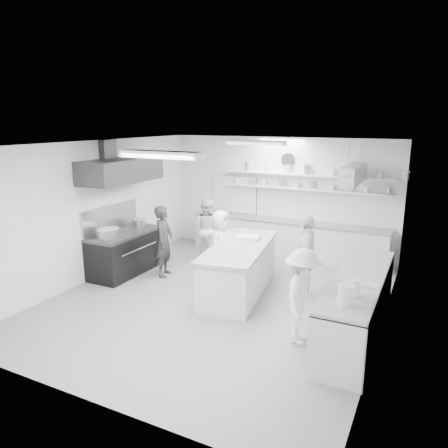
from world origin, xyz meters
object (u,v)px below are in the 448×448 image
at_px(cook_stove, 164,241).
at_px(cook_back, 207,229).
at_px(back_counter, 286,239).
at_px(prep_island, 239,270).
at_px(right_counter, 358,306).
at_px(stove, 125,254).

distance_m(cook_stove, cook_back, 1.56).
distance_m(back_counter, cook_stove, 3.26).
bearing_deg(back_counter, prep_island, -92.20).
bearing_deg(right_counter, stove, 173.48).
distance_m(right_counter, cook_stove, 4.44).
height_order(stove, cook_back, cook_back).
bearing_deg(cook_stove, stove, 91.55).
xyz_separation_m(right_counter, cook_back, (-4.11, 2.39, 0.29)).
bearing_deg(cook_stove, right_counter, -114.74).
distance_m(stove, back_counter, 4.03).
bearing_deg(prep_island, cook_back, 126.36).
bearing_deg(back_counter, stove, -136.01).
xyz_separation_m(back_counter, cook_back, (-1.76, -1.01, 0.30)).
xyz_separation_m(prep_island, cook_back, (-1.66, 1.66, 0.29)).
distance_m(right_counter, prep_island, 2.56).
height_order(prep_island, cook_back, cook_back).
xyz_separation_m(stove, back_counter, (2.90, 2.80, 0.01)).
bearing_deg(right_counter, back_counter, 124.65).
relative_size(back_counter, right_counter, 1.52).
relative_size(right_counter, prep_island, 1.29).
height_order(cook_stove, cook_back, cook_stove).
xyz_separation_m(back_counter, right_counter, (2.35, -3.40, 0.01)).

